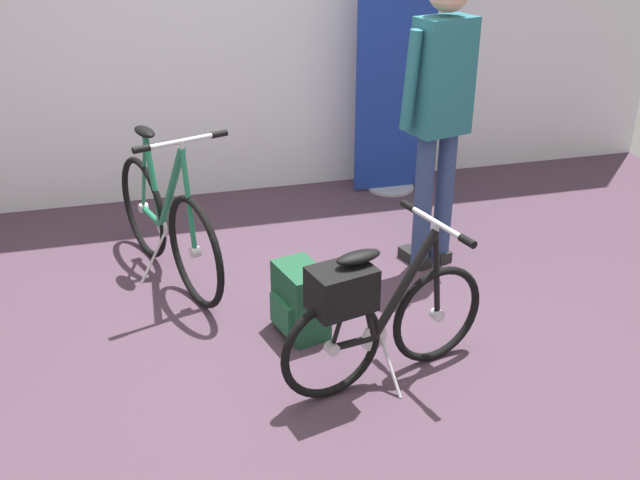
{
  "coord_description": "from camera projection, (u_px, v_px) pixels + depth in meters",
  "views": [
    {
      "loc": [
        -0.71,
        -2.97,
        2.17
      ],
      "look_at": [
        0.14,
        0.24,
        0.55
      ],
      "focal_mm": 41.34,
      "sensor_mm": 36.0,
      "label": 1
    }
  ],
  "objects": [
    {
      "name": "ground_plane",
      "position": [
        306.0,
        361.0,
        3.69
      ],
      "size": [
        7.1,
        7.1,
        0.0
      ],
      "primitive_type": "plane",
      "color": "#473342"
    },
    {
      "name": "floor_banner_stand",
      "position": [
        394.0,
        100.0,
        5.46
      ],
      "size": [
        0.6,
        0.36,
        1.59
      ],
      "color": "#B7B7BC",
      "rests_on": "ground_plane"
    },
    {
      "name": "backpack_on_floor",
      "position": [
        300.0,
        301.0,
        3.86
      ],
      "size": [
        0.29,
        0.35,
        0.38
      ],
      "color": "#19472D",
      "rests_on": "ground_plane"
    },
    {
      "name": "display_bike_left",
      "position": [
        167.0,
        222.0,
        4.32
      ],
      "size": [
        0.61,
        1.33,
        0.97
      ],
      "color": "black",
      "rests_on": "ground_plane"
    },
    {
      "name": "visitor_near_wall",
      "position": [
        440.0,
        104.0,
        4.2
      ],
      "size": [
        0.52,
        0.33,
        1.76
      ],
      "color": "navy",
      "rests_on": "ground_plane"
    },
    {
      "name": "folding_bike_foreground",
      "position": [
        374.0,
        313.0,
        3.38
      ],
      "size": [
        1.09,
        0.52,
        0.79
      ],
      "color": "black",
      "rests_on": "ground_plane"
    }
  ]
}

